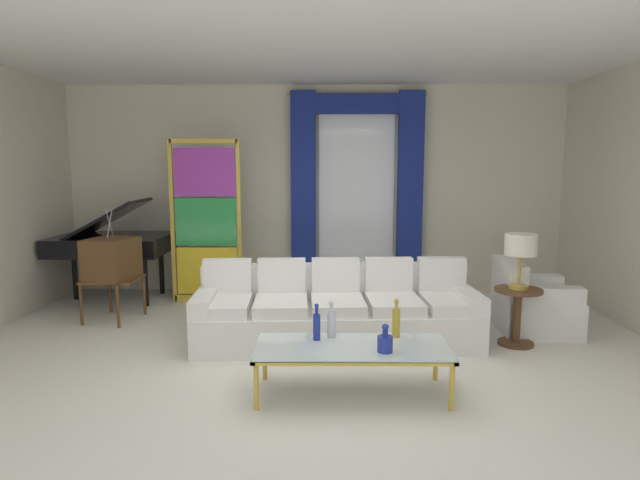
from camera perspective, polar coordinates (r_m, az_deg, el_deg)
ground_plane at (r=5.08m, az=-0.98°, el=-13.27°), size 16.00×16.00×0.00m
wall_rear at (r=7.80m, az=-0.44°, el=5.49°), size 8.00×0.12×3.00m
ceiling_slab at (r=5.65m, az=-0.84°, el=20.04°), size 8.00×7.60×0.04m
curtained_window at (r=7.64m, az=4.02°, el=7.23°), size 2.00×0.17×2.70m
couch_white_long at (r=5.61m, az=1.79°, el=-7.88°), size 2.96×1.07×0.86m
coffee_table at (r=4.33m, az=3.51°, el=-11.77°), size 1.56×0.65×0.41m
bottle_blue_decanter at (r=4.40m, az=-0.36°, el=-9.25°), size 0.06×0.06×0.31m
bottle_crystal_tall at (r=4.48m, az=1.25°, el=-8.94°), size 0.07×0.07×0.31m
bottle_amber_squat at (r=4.18m, az=7.08°, el=-10.96°), size 0.12×0.12×0.23m
bottle_ruby_flask at (r=4.52m, az=8.26°, el=-8.75°), size 0.07×0.07×0.33m
vintage_tv at (r=6.74m, az=-21.71°, el=-2.08°), size 0.62×0.68×1.35m
armchair_white at (r=6.40m, az=21.89°, el=-6.64°), size 0.88×0.88×0.80m
stained_glass_divider at (r=7.22m, az=-12.28°, el=1.58°), size 0.95×0.05×2.20m
peacock_figurine at (r=6.94m, az=-9.13°, el=-5.61°), size 0.44×0.60×0.50m
round_side_table at (r=5.84m, az=20.64°, el=-7.27°), size 0.48×0.48×0.59m
table_lamp_brass at (r=5.70m, az=20.97°, el=-0.73°), size 0.32×0.32×0.57m
grand_piano at (r=7.77m, az=-21.65°, el=-0.26°), size 1.50×1.10×1.40m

